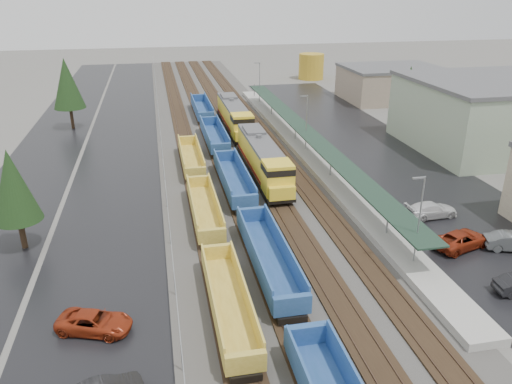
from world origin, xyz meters
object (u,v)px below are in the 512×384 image
locomotive_lead (263,159)px  well_string_yellow (229,302)px  locomotive_trail (234,116)px  parked_car_east_b (461,240)px  parked_car_east_c (431,210)px  well_string_blue (248,212)px  storage_tank (311,66)px  parked_car_west_c (95,322)px

locomotive_lead → well_string_yellow: 26.72m
locomotive_trail → parked_car_east_b: (13.27, -40.87, -1.62)m
locomotive_trail → parked_car_east_c: bearing=-68.2°
locomotive_lead → well_string_blue: locomotive_lead is taller
well_string_yellow → parked_car_east_c: 24.86m
locomotive_trail → well_string_blue: 32.67m
storage_tank → well_string_yellow: bearing=-110.7°
well_string_blue → parked_car_east_c: bearing=-7.3°
parked_car_east_b → locomotive_lead: bearing=16.7°
parked_car_west_c → well_string_yellow: bearing=-71.4°
storage_tank → parked_car_west_c: (-42.50, -88.51, -2.30)m
well_string_blue → parked_car_east_c: 18.06m
locomotive_lead → parked_car_east_b: (13.27, -19.87, -1.62)m
locomotive_trail → well_string_yellow: bearing=-99.8°
locomotive_lead → storage_tank: storage_tank is taller
well_string_blue → parked_car_east_c: (17.91, -2.31, -0.42)m
locomotive_trail → parked_car_west_c: bearing=-110.1°
well_string_blue → parked_car_east_b: well_string_blue is taller
locomotive_trail → storage_tank: bearing=58.8°
locomotive_trail → parked_car_west_c: size_ratio=3.98×
well_string_blue → well_string_yellow: bearing=-105.9°
well_string_yellow → parked_car_west_c: bearing=179.0°
parked_car_west_c → parked_car_east_c: (30.83, 11.60, 0.08)m
well_string_blue → storage_tank: storage_tank is taller
locomotive_lead → parked_car_east_b: locomotive_lead is taller
locomotive_lead → well_string_blue: bearing=-109.3°
parked_car_east_b → parked_car_east_c: size_ratio=1.03×
locomotive_trail → parked_car_east_b: size_ratio=3.64×
well_string_yellow → parked_car_east_b: 21.99m
parked_car_west_c → well_string_blue: bearing=-23.4°
well_string_blue → parked_car_east_c: well_string_blue is taller
storage_tank → parked_car_east_c: (-11.67, -76.91, -2.22)m
well_string_blue → storage_tank: bearing=68.4°
locomotive_trail → well_string_blue: (-4.00, -32.40, -1.19)m
well_string_blue → parked_car_west_c: (-12.92, -13.90, -0.50)m
storage_tank → parked_car_east_b: storage_tank is taller
well_string_blue → parked_car_west_c: bearing=-132.9°
well_string_yellow → parked_car_west_c: well_string_yellow is taller
well_string_yellow → storage_tank: (33.58, 88.66, 1.87)m
well_string_blue → parked_car_east_b: 19.23m
locomotive_lead → parked_car_east_c: (13.91, -13.71, -1.61)m
locomotive_trail → well_string_blue: size_ratio=0.19×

